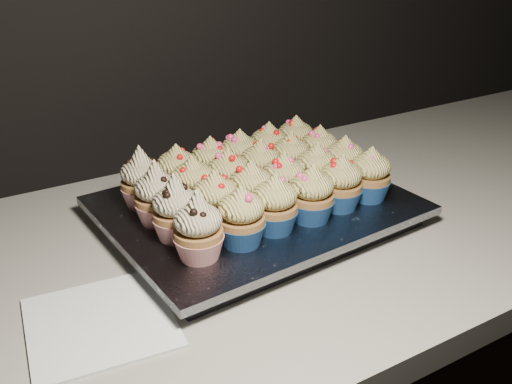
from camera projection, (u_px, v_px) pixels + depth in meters
worktop at (241, 245)px, 0.85m from camera, size 2.44×0.64×0.04m
napkin at (100, 322)px, 0.65m from camera, size 0.18×0.18×0.00m
baking_tray at (256, 215)px, 0.86m from camera, size 0.42×0.33×0.02m
foil_lining at (256, 205)px, 0.86m from camera, size 0.46×0.37×0.01m
cupcake_0 at (198, 229)px, 0.70m from camera, size 0.06×0.06×0.10m
cupcake_1 at (241, 218)px, 0.73m from camera, size 0.06×0.06×0.08m
cupcake_2 at (275, 205)px, 0.76m from camera, size 0.06×0.06×0.08m
cupcake_3 at (312, 195)px, 0.79m from camera, size 0.06×0.06×0.08m
cupcake_4 at (341, 184)px, 0.82m from camera, size 0.06×0.06×0.08m
cupcake_5 at (370, 175)px, 0.85m from camera, size 0.06×0.06×0.08m
cupcake_6 at (176, 211)px, 0.74m from camera, size 0.06×0.06×0.10m
cupcake_7 at (215, 201)px, 0.77m from camera, size 0.06×0.06×0.08m
cupcake_8 at (251, 191)px, 0.80m from camera, size 0.06×0.06×0.08m
cupcake_9 at (284, 181)px, 0.83m from camera, size 0.06×0.06×0.08m
cupcake_10 at (316, 171)px, 0.86m from camera, size 0.06×0.06×0.08m
cupcake_11 at (344, 163)px, 0.89m from camera, size 0.06×0.06×0.08m
cupcake_12 at (157, 196)px, 0.78m from camera, size 0.06×0.06×0.10m
cupcake_13 at (193, 185)px, 0.82m from camera, size 0.06×0.06×0.08m
cupcake_14 at (228, 177)px, 0.84m from camera, size 0.06×0.06×0.08m
cupcake_15 at (260, 167)px, 0.87m from camera, size 0.06×0.06×0.08m
cupcake_16 at (290, 159)px, 0.90m from camera, size 0.06×0.06×0.08m
cupcake_17 at (319, 152)px, 0.93m from camera, size 0.06×0.06×0.08m
cupcake_18 at (142, 180)px, 0.83m from camera, size 0.06×0.06×0.10m
cupcake_19 at (178, 173)px, 0.86m from camera, size 0.06×0.06×0.08m
cupcake_20 at (211, 164)px, 0.89m from camera, size 0.06×0.06×0.08m
cupcake_21 at (240, 156)px, 0.92m from camera, size 0.06×0.06×0.08m
cupcake_22 at (269, 148)px, 0.95m from camera, size 0.06×0.06×0.08m
cupcake_23 at (295, 141)px, 0.98m from camera, size 0.06×0.06×0.08m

